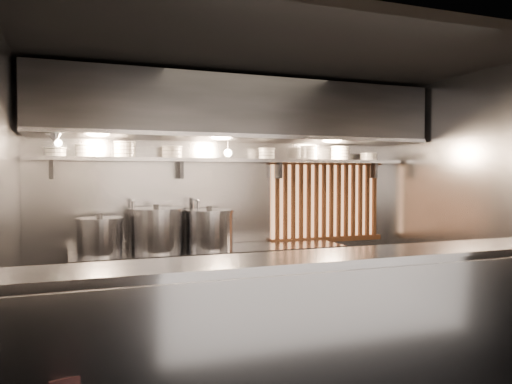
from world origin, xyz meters
TOP-DOWN VIEW (x-y plane):
  - floor at (0.00, 0.00)m, footprint 4.50×4.50m
  - ceiling at (0.00, 0.00)m, footprint 4.50×4.50m
  - wall_back at (0.00, 1.50)m, footprint 4.50×0.00m
  - wall_left at (-2.25, 0.00)m, footprint 0.00×3.00m
  - wall_right at (2.25, 0.00)m, footprint 0.00×3.00m
  - serving_counter at (0.00, -0.96)m, footprint 4.50×0.56m
  - cooking_bench at (-0.30, 1.13)m, footprint 3.00×0.70m
  - bowl_shelf at (0.00, 1.32)m, footprint 4.40×0.34m
  - exhaust_hood at (0.00, 1.10)m, footprint 4.40×0.81m
  - wood_screen at (1.30, 1.45)m, footprint 1.56×0.09m
  - faucet_left at (-1.15, 1.37)m, footprint 0.04×0.30m
  - faucet_right at (-0.45, 1.37)m, footprint 0.04×0.30m
  - heat_lamp at (-1.90, 0.85)m, footprint 0.25×0.35m
  - pendant_bulb at (-0.10, 1.20)m, footprint 0.09×0.09m
  - stock_pot_left at (-0.92, 1.16)m, footprint 0.73×0.73m
  - stock_pot_mid at (-1.50, 1.10)m, footprint 0.51×0.51m
  - stock_pot_right at (-0.33, 1.15)m, footprint 0.73×0.73m
  - bowl_stack_0 at (-1.91, 1.32)m, footprint 0.22×0.22m
  - bowl_stack_1 at (-1.61, 1.32)m, footprint 0.22×0.22m
  - bowl_stack_2 at (-1.22, 1.32)m, footprint 0.24×0.24m
  - bowl_stack_3 at (-0.71, 1.32)m, footprint 0.24×0.24m
  - bowl_stack_4 at (0.42, 1.32)m, footprint 0.20×0.20m
  - bowl_stack_5 at (0.98, 1.32)m, footprint 0.22×0.22m
  - bowl_stack_6 at (1.41, 1.32)m, footprint 0.23×0.23m
  - bowl_stack_7 at (1.83, 1.32)m, footprint 0.22×0.22m

SIDE VIEW (x-z plane):
  - floor at x=0.00m, z-range 0.00..0.00m
  - cooking_bench at x=-0.30m, z-range 0.00..0.90m
  - serving_counter at x=0.00m, z-range 0.00..1.13m
  - stock_pot_mid at x=-1.50m, z-range 0.88..1.30m
  - stock_pot_right at x=-0.33m, z-range 0.88..1.35m
  - stock_pot_left at x=-0.92m, z-range 0.88..1.38m
  - faucet_left at x=-1.15m, z-range 1.06..1.56m
  - faucet_right at x=-0.45m, z-range 1.06..1.56m
  - wood_screen at x=1.30m, z-range 0.86..1.90m
  - wall_back at x=0.00m, z-range -0.85..3.65m
  - wall_left at x=-2.25m, z-range -0.10..2.90m
  - wall_right at x=2.25m, z-range -0.10..2.90m
  - bowl_shelf at x=0.00m, z-range 1.86..1.90m
  - bowl_stack_0 at x=-1.91m, z-range 1.90..1.99m
  - bowl_stack_7 at x=1.83m, z-range 1.90..1.99m
  - pendant_bulb at x=-0.10m, z-range 1.87..2.05m
  - bowl_stack_3 at x=-0.71m, z-range 1.90..2.03m
  - bowl_stack_1 at x=-1.61m, z-range 1.90..2.03m
  - bowl_stack_4 at x=0.42m, z-range 1.90..2.03m
  - bowl_stack_2 at x=-1.22m, z-range 1.90..2.07m
  - bowl_stack_6 at x=1.41m, z-range 1.90..2.07m
  - bowl_stack_5 at x=0.98m, z-range 1.90..2.07m
  - heat_lamp at x=-1.90m, z-range 1.97..2.17m
  - exhaust_hood at x=0.00m, z-range 2.10..2.75m
  - ceiling at x=0.00m, z-range 2.80..2.80m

